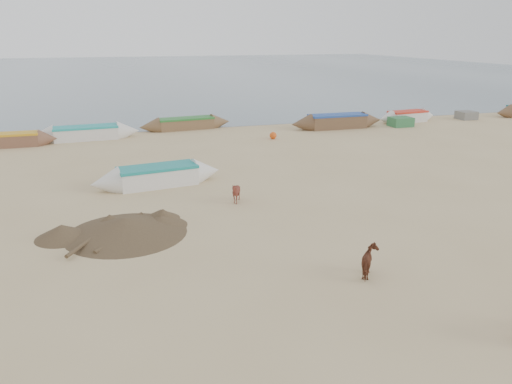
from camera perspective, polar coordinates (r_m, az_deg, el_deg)
ground at (r=14.17m, az=4.88°, el=-8.55°), size 140.00×140.00×0.00m
sea at (r=94.07m, az=-14.72°, el=13.24°), size 160.00×160.00×0.00m
calf_front at (r=19.16m, az=-2.31°, el=-0.07°), size 0.95×0.90×0.83m
calf_right at (r=13.82m, az=13.04°, el=-7.79°), size 0.80×0.90×0.82m
near_canoe at (r=21.80m, az=-11.16°, el=1.83°), size 5.73×2.06×0.86m
debris_pile at (r=16.80m, az=-14.67°, el=-3.78°), size 4.94×4.94×0.54m
waterline_canoes at (r=32.84m, az=-7.84°, el=7.25°), size 61.18×4.60×0.98m
beach_clutter at (r=33.15m, az=-1.53°, el=7.28°), size 43.04×5.98×0.64m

